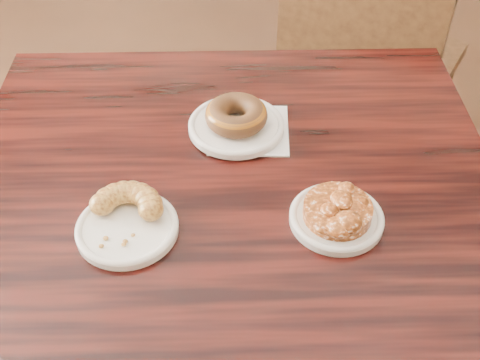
# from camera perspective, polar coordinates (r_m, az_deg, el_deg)

# --- Properties ---
(floor) EXTENTS (5.00, 5.00, 0.00)m
(floor) POSITION_cam_1_polar(r_m,az_deg,el_deg) (1.75, -1.82, -12.80)
(floor) COLOR black
(floor) RESTS_ON ground
(cafe_table) EXTENTS (1.08, 1.08, 0.75)m
(cafe_table) POSITION_cam_1_polar(r_m,az_deg,el_deg) (1.29, -0.73, -13.72)
(cafe_table) COLOR black
(cafe_table) RESTS_ON floor
(chair_far) EXTENTS (0.64, 0.64, 0.90)m
(chair_far) POSITION_cam_1_polar(r_m,az_deg,el_deg) (1.93, 12.57, 10.88)
(chair_far) COLOR black
(chair_far) RESTS_ON floor
(napkin) EXTENTS (0.17, 0.17, 0.00)m
(napkin) POSITION_cam_1_polar(r_m,az_deg,el_deg) (1.13, 0.82, 4.78)
(napkin) COLOR white
(napkin) RESTS_ON cafe_table
(plate_donut) EXTENTS (0.18, 0.18, 0.01)m
(plate_donut) POSITION_cam_1_polar(r_m,az_deg,el_deg) (1.13, -0.36, 5.11)
(plate_donut) COLOR white
(plate_donut) RESTS_ON napkin
(plate_cruller) EXTENTS (0.16, 0.16, 0.01)m
(plate_cruller) POSITION_cam_1_polar(r_m,az_deg,el_deg) (0.96, -10.64, -4.53)
(plate_cruller) COLOR white
(plate_cruller) RESTS_ON cafe_table
(plate_fritter) EXTENTS (0.15, 0.15, 0.01)m
(plate_fritter) POSITION_cam_1_polar(r_m,az_deg,el_deg) (0.97, 9.12, -3.62)
(plate_fritter) COLOR silver
(plate_fritter) RESTS_ON cafe_table
(glazed_donut) EXTENTS (0.12, 0.12, 0.04)m
(glazed_donut) POSITION_cam_1_polar(r_m,az_deg,el_deg) (1.11, -0.36, 6.18)
(glazed_donut) COLOR brown
(glazed_donut) RESTS_ON plate_donut
(apple_fritter) EXTENTS (0.15, 0.15, 0.04)m
(apple_fritter) POSITION_cam_1_polar(r_m,az_deg,el_deg) (0.95, 9.28, -2.64)
(apple_fritter) COLOR #461D07
(apple_fritter) RESTS_ON plate_fritter
(cruller_fragment) EXTENTS (0.13, 0.13, 0.04)m
(cruller_fragment) POSITION_cam_1_polar(r_m,az_deg,el_deg) (0.94, -10.82, -3.55)
(cruller_fragment) COLOR brown
(cruller_fragment) RESTS_ON plate_cruller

